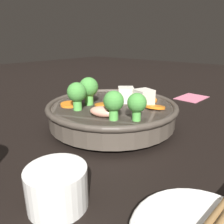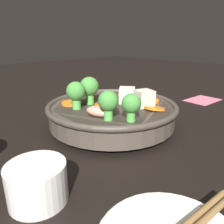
% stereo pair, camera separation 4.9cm
% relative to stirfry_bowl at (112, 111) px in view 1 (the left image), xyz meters
% --- Properties ---
extents(ground_plane, '(3.00, 3.00, 0.00)m').
position_rel_stirfry_bowl_xyz_m(ground_plane, '(-0.00, -0.00, -0.04)').
color(ground_plane, black).
extents(stirfry_bowl, '(0.29, 0.29, 0.11)m').
position_rel_stirfry_bowl_xyz_m(stirfry_bowl, '(0.00, 0.00, 0.00)').
color(stirfry_bowl, '#51473D').
rests_on(stirfry_bowl, ground_plane).
extents(tea_cup, '(0.07, 0.07, 0.05)m').
position_rel_stirfry_bowl_xyz_m(tea_cup, '(0.23, 0.11, -0.01)').
color(tea_cup, white).
rests_on(tea_cup, ground_plane).
extents(napkin, '(0.12, 0.08, 0.00)m').
position_rel_stirfry_bowl_xyz_m(napkin, '(-0.37, 0.04, -0.04)').
color(napkin, '#D16B84').
rests_on(napkin, ground_plane).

